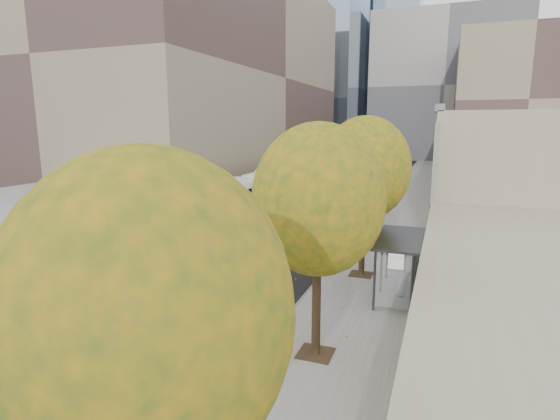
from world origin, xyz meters
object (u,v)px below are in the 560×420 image
at_px(bus_shelter, 404,248).
at_px(distant_car, 326,176).
at_px(bus_far, 262,191).
at_px(cyclist, 256,284).
at_px(bus_near, 86,253).

xyz_separation_m(bus_shelter, distant_car, (-13.32, 38.10, -1.59)).
bearing_deg(bus_far, cyclist, -67.11).
relative_size(bus_shelter, cyclist, 2.10).
bearing_deg(distant_car, bus_shelter, -79.51).
distance_m(bus_shelter, distant_car, 40.40).
relative_size(bus_shelter, bus_far, 0.24).
bearing_deg(cyclist, distant_car, 102.02).
height_order(cyclist, distant_car, cyclist).
bearing_deg(bus_shelter, bus_near, -162.61).
height_order(bus_near, cyclist, bus_near).
relative_size(bus_far, cyclist, 8.92).
bearing_deg(bus_near, bus_shelter, 18.98).
height_order(bus_far, distant_car, bus_far).
bearing_deg(bus_shelter, distant_car, 109.27).
distance_m(bus_near, cyclist, 7.72).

